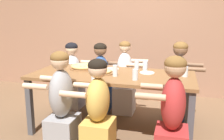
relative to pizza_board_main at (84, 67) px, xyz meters
name	(u,v)px	position (x,y,z in m)	size (l,w,h in m)	color
ground_plane	(112,130)	(0.46, -0.18, -0.82)	(18.00, 18.00, 0.00)	brown
restaurant_back_panel	(137,12)	(0.46, 1.66, 0.78)	(10.00, 0.06, 3.20)	#9E7056
dining_table	(112,80)	(0.46, -0.18, -0.11)	(2.10, 0.92, 0.79)	brown
pizza_board_main	(84,67)	(0.00, 0.00, 0.00)	(0.38, 0.38, 0.06)	#996B42
pizza_board_second	(102,72)	(0.34, -0.21, -0.01)	(0.30, 0.30, 0.05)	#996B42
empty_plate_a	(147,73)	(0.90, -0.02, -0.03)	(0.19, 0.19, 0.02)	white
empty_plate_b	(112,69)	(0.40, 0.09, -0.03)	(0.18, 0.18, 0.02)	white
empty_plate_c	(177,72)	(1.29, 0.10, -0.03)	(0.18, 0.18, 0.02)	white
drinking_glass_a	(185,72)	(1.38, -0.09, 0.02)	(0.08, 0.08, 0.13)	silver
drinking_glass_b	(115,71)	(0.54, -0.30, 0.03)	(0.06, 0.06, 0.14)	silver
drinking_glass_c	(135,75)	(0.81, -0.41, 0.02)	(0.07, 0.07, 0.13)	silver
drinking_glass_d	(137,65)	(0.73, 0.18, 0.03)	(0.07, 0.07, 0.14)	silver
drinking_glass_e	(94,75)	(0.35, -0.55, 0.03)	(0.08, 0.08, 0.14)	silver
drinking_glass_f	(145,66)	(0.85, 0.16, 0.03)	(0.07, 0.07, 0.13)	silver
diner_far_right	(179,83)	(1.32, 0.50, -0.28)	(0.51, 0.40, 1.17)	#2D5193
diner_far_left	(73,78)	(-0.40, 0.50, -0.31)	(0.51, 0.40, 1.11)	silver
diner_near_center	(98,113)	(0.49, -0.86, -0.31)	(0.51, 0.40, 1.11)	gold
diner_near_right	(172,118)	(1.26, -0.86, -0.28)	(0.51, 0.40, 1.17)	#B22D2D
diner_far_center	(125,81)	(0.49, 0.50, -0.30)	(0.51, 0.40, 1.15)	silver
diner_far_midleft	(101,80)	(0.09, 0.50, -0.31)	(0.51, 0.40, 1.11)	#2D5193
diner_near_midleft	(62,107)	(0.07, -0.86, -0.28)	(0.51, 0.40, 1.17)	#99999E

